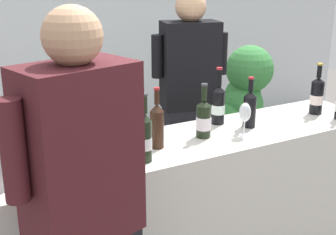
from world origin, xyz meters
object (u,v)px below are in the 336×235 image
Objects in this scene: wine_bottle_4 at (29,140)px; potted_shrub at (237,111)px; wine_bottle_7 at (134,120)px; wine_bottle_1 at (317,95)px; person_server at (189,117)px; wine_bottle_0 at (250,108)px; wine_bottle_10 at (218,104)px; wine_bottle_8 at (45,152)px; wine_bottle_2 at (74,138)px; wine_bottle_6 at (157,125)px; wine_glass at (245,114)px; wine_bottle_9 at (204,119)px; wine_bottle_3 at (145,137)px.

potted_shrub is (1.91, 0.88, -0.38)m from wine_bottle_4.
potted_shrub is at bearing 31.28° from wine_bottle_7.
person_server reaches higher than wine_bottle_1.
wine_bottle_0 is 0.88× the size of wine_bottle_10.
wine_bottle_10 is 0.20× the size of person_server.
wine_bottle_8 is at bearing -175.76° from wine_bottle_0.
wine_bottle_8 is (-1.79, -0.09, -0.01)m from wine_bottle_1.
wine_bottle_2 is 0.44m from wine_bottle_6.
person_server is (1.22, 0.73, -0.23)m from wine_bottle_8.
person_server is at bearing 47.50° from wine_bottle_6.
wine_bottle_8 is 1.69× the size of wine_glass.
potted_shrub is (0.96, 0.93, -0.35)m from wine_bottle_9.
wine_bottle_1 is at bearing -11.95° from wine_bottle_10.
wine_bottle_7 reaches higher than wine_bottle_9.
wine_bottle_2 is 1.00× the size of wine_bottle_3.
wine_bottle_1 is at bearing 0.10° from wine_bottle_2.
wine_bottle_10 is (0.95, 0.15, 0.00)m from wine_bottle_2.
wine_bottle_2 is 1.06× the size of wine_bottle_8.
wine_bottle_10 is 1.14m from potted_shrub.
wine_glass is (1.12, -0.01, 0.01)m from wine_bottle_8.
wine_bottle_0 is at bearing 11.70° from wine_bottle_3.
wine_bottle_1 is 0.68m from wine_glass.
wine_bottle_7 is at bearing 175.22° from wine_bottle_1.
wine_bottle_1 is 0.97× the size of wine_bottle_3.
wine_bottle_3 is 0.54m from wine_bottle_4.
wine_bottle_7 is 1.60m from potted_shrub.
wine_bottle_0 is 0.86× the size of wine_bottle_7.
wine_bottle_3 is (0.30, -0.16, 0.01)m from wine_bottle_2.
wine_bottle_8 is (-0.60, -0.06, -0.01)m from wine_bottle_6.
person_server reaches higher than wine_bottle_6.
potted_shrub is (0.65, 0.27, -0.13)m from person_server.
wine_bottle_4 reaches higher than potted_shrub.
wine_bottle_3 is 1.79× the size of wine_glass.
wine_bottle_2 is 0.27× the size of potted_shrub.
wine_bottle_0 is at bearing 0.22° from wine_bottle_2.
potted_shrub is (1.26, 0.94, -0.37)m from wine_bottle_6.
wine_bottle_3 is 1.80m from potted_shrub.
person_server reaches higher than wine_bottle_9.
wine_bottle_2 is at bearing -179.90° from wine_bottle_1.
wine_bottle_10 reaches higher than wine_bottle_3.
wine_bottle_6 is 0.94× the size of wine_bottle_10.
wine_bottle_1 reaches higher than wine_bottle_0.
wine_bottle_7 is 1.09× the size of wine_bottle_8.
wine_bottle_7 is at bearing 171.62° from wine_bottle_0.
wine_bottle_3 is 0.27m from wine_bottle_7.
wine_bottle_0 is 1.59× the size of wine_glass.
wine_glass is at bearing -7.06° from wine_bottle_4.
person_server reaches higher than wine_bottle_2.
wine_bottle_7 is at bearing 117.83° from wine_bottle_6.
wine_bottle_7 is 0.27× the size of potted_shrub.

